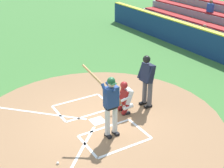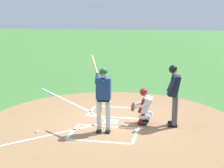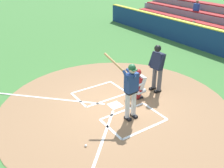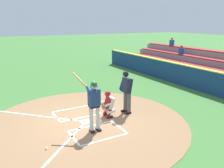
{
  "view_description": "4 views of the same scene",
  "coord_description": "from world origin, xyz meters",
  "px_view_note": "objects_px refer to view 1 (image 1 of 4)",
  "views": [
    {
      "loc": [
        -7.6,
        4.0,
        5.31
      ],
      "look_at": [
        0.09,
        -0.59,
        1.13
      ],
      "focal_mm": 50.39,
      "sensor_mm": 36.0,
      "label": 1
    },
    {
      "loc": [
        -9.52,
        -1.88,
        3.32
      ],
      "look_at": [
        0.44,
        0.04,
        1.13
      ],
      "focal_mm": 52.16,
      "sensor_mm": 36.0,
      "label": 2
    },
    {
      "loc": [
        -6.18,
        4.28,
        4.64
      ],
      "look_at": [
        -0.27,
        0.31,
        1.05
      ],
      "focal_mm": 40.23,
      "sensor_mm": 36.0,
      "label": 3
    },
    {
      "loc": [
        -7.93,
        3.24,
        3.85
      ],
      "look_at": [
        0.35,
        -1.39,
        1.3
      ],
      "focal_mm": 37.23,
      "sensor_mm": 36.0,
      "label": 4
    }
  ],
  "objects_px": {
    "catcher": "(124,97)",
    "batter": "(111,102)",
    "plate_umpire": "(147,78)",
    "baseball": "(58,163)"
  },
  "relations": [
    {
      "from": "batter",
      "to": "plate_umpire",
      "type": "relative_size",
      "value": 1.14
    },
    {
      "from": "batter",
      "to": "baseball",
      "type": "relative_size",
      "value": 28.76
    },
    {
      "from": "batter",
      "to": "baseball",
      "type": "bearing_deg",
      "value": 103.38
    },
    {
      "from": "catcher",
      "to": "plate_umpire",
      "type": "relative_size",
      "value": 0.61
    },
    {
      "from": "plate_umpire",
      "to": "catcher",
      "type": "bearing_deg",
      "value": 89.95
    },
    {
      "from": "catcher",
      "to": "plate_umpire",
      "type": "distance_m",
      "value": 1.01
    },
    {
      "from": "baseball",
      "to": "catcher",
      "type": "bearing_deg",
      "value": -65.06
    },
    {
      "from": "batter",
      "to": "catcher",
      "type": "xyz_separation_m",
      "value": [
        0.91,
        -1.06,
        -0.51
      ]
    },
    {
      "from": "catcher",
      "to": "batter",
      "type": "bearing_deg",
      "value": 130.72
    },
    {
      "from": "batter",
      "to": "catcher",
      "type": "bearing_deg",
      "value": -49.28
    }
  ]
}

